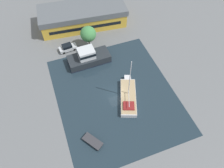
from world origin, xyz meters
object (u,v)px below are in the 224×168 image
object	(u,v)px
quay_tree_near_building	(88,34)
parked_car	(68,48)
sailboat_moored	(128,97)
motor_cruiser	(88,57)
small_dinghy	(93,142)
warehouse_building	(83,16)

from	to	relation	value
quay_tree_near_building	parked_car	size ratio (longest dim) A/B	1.35
parked_car	sailboat_moored	world-z (taller)	sailboat_moored
quay_tree_near_building	motor_cruiser	distance (m)	5.69
small_dinghy	motor_cruiser	bearing A→B (deg)	41.30
motor_cruiser	small_dinghy	xyz separation A→B (m)	(-5.00, -19.30, -1.10)
quay_tree_near_building	sailboat_moored	world-z (taller)	sailboat_moored
parked_car	sailboat_moored	distance (m)	20.04
parked_car	motor_cruiser	distance (m)	6.64
warehouse_building	small_dinghy	bearing A→B (deg)	-97.24
quay_tree_near_building	motor_cruiser	xyz separation A→B (m)	(-1.63, -4.77, -2.65)
sailboat_moored	small_dinghy	distance (m)	11.73
sailboat_moored	motor_cruiser	world-z (taller)	sailboat_moored
sailboat_moored	small_dinghy	size ratio (longest dim) A/B	2.63
quay_tree_near_building	parked_car	xyz separation A→B (m)	(-5.28, 0.75, -3.24)
motor_cruiser	small_dinghy	bearing A→B (deg)	164.09
sailboat_moored	small_dinghy	world-z (taller)	sailboat_moored
warehouse_building	parked_car	size ratio (longest dim) A/B	5.25
sailboat_moored	quay_tree_near_building	bearing A→B (deg)	120.95
warehouse_building	quay_tree_near_building	bearing A→B (deg)	-90.97
quay_tree_near_building	motor_cruiser	bearing A→B (deg)	-108.89
small_dinghy	warehouse_building	bearing A→B (deg)	42.77
small_dinghy	parked_car	bearing A→B (deg)	52.71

